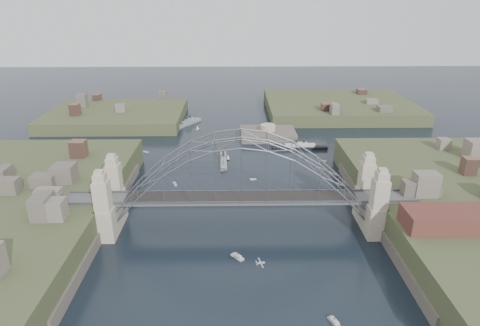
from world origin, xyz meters
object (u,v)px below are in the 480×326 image
(bridge, at_px, (241,182))
(fort_island, at_px, (268,138))
(wharf_shed, at_px, (452,219))
(ocean_liner, at_px, (300,147))
(naval_cruiser_far, at_px, (189,123))
(naval_cruiser_near, at_px, (223,160))

(bridge, bearing_deg, fort_island, 80.27)
(wharf_shed, relative_size, ocean_liner, 0.98)
(wharf_shed, height_order, ocean_liner, wharf_shed)
(bridge, distance_m, ocean_liner, 61.80)
(wharf_shed, relative_size, naval_cruiser_far, 1.42)
(bridge, distance_m, wharf_shed, 46.23)
(fort_island, bearing_deg, bridge, -99.73)
(naval_cruiser_far, distance_m, ocean_liner, 55.42)
(fort_island, xyz_separation_m, ocean_liner, (10.95, -13.79, 1.12))
(fort_island, distance_m, wharf_shed, 90.48)
(naval_cruiser_near, relative_size, naval_cruiser_far, 1.13)
(fort_island, xyz_separation_m, wharf_shed, (32.00, -84.00, 10.34))
(bridge, height_order, ocean_liner, bridge)
(fort_island, relative_size, naval_cruiser_near, 1.38)
(wharf_shed, relative_size, naval_cruiser_near, 1.25)
(fort_island, bearing_deg, ocean_liner, -51.55)
(naval_cruiser_near, distance_m, naval_cruiser_far, 48.03)
(fort_island, relative_size, naval_cruiser_far, 1.56)
(naval_cruiser_far, relative_size, ocean_liner, 0.69)
(naval_cruiser_near, distance_m, ocean_liner, 30.83)
(ocean_liner, bearing_deg, bridge, -112.21)
(fort_island, xyz_separation_m, naval_cruiser_near, (-17.30, -26.14, 1.08))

